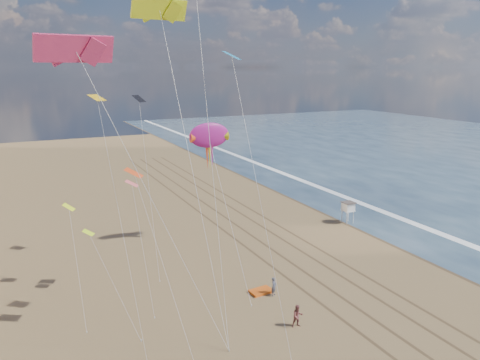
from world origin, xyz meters
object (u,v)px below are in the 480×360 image
grounded_kite (261,291)px  kite_flyer_b (298,316)px  kite_flyer_a (274,287)px  show_kite (209,136)px  lifeguard_stand (348,207)px

grounded_kite → kite_flyer_b: size_ratio=1.11×
kite_flyer_a → kite_flyer_b: size_ratio=0.93×
kite_flyer_a → kite_flyer_b: (-0.95, -5.52, 0.06)m
grounded_kite → kite_flyer_b: bearing=-96.5°
show_kite → lifeguard_stand: bearing=-5.6°
show_kite → kite_flyer_b: show_kite is taller
kite_flyer_b → show_kite: bearing=96.8°
lifeguard_stand → kite_flyer_a: (-19.51, -13.78, -1.36)m
kite_flyer_a → kite_flyer_b: kite_flyer_b is taller
grounded_kite → kite_flyer_a: size_ratio=1.19×
show_kite → kite_flyer_b: bearing=-93.0°
grounded_kite → show_kite: show_kite is taller
lifeguard_stand → kite_flyer_a: bearing=-144.8°
lifeguard_stand → grounded_kite: 24.07m
grounded_kite → kite_flyer_a: bearing=-57.7°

